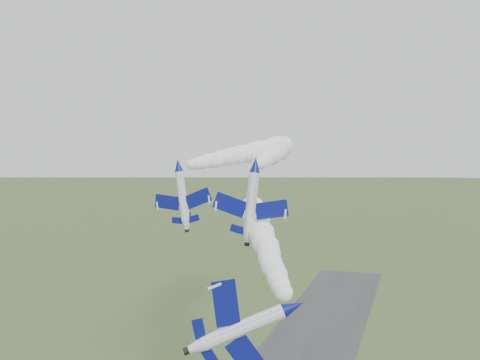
% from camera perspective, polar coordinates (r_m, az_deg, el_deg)
% --- Properties ---
extents(jet_lead, '(6.12, 11.07, 8.94)m').
position_cam_1_polar(jet_lead, '(49.59, 5.76, -13.32)').
color(jet_lead, silver).
extents(smoke_trail_jet_lead, '(28.97, 57.77, 4.55)m').
position_cam_1_polar(smoke_trail_jet_lead, '(81.83, 2.34, -5.82)').
color(smoke_trail_jet_lead, silver).
extents(jet_pair_left, '(9.70, 11.78, 3.08)m').
position_cam_1_polar(jet_pair_left, '(85.49, -6.65, 1.60)').
color(jet_pair_left, silver).
extents(smoke_trail_jet_pair_left, '(6.61, 64.75, 5.48)m').
position_cam_1_polar(smoke_trail_jet_pair_left, '(117.65, 0.96, 2.94)').
color(smoke_trail_jet_pair_left, silver).
extents(jet_pair_right, '(11.74, 13.84, 3.49)m').
position_cam_1_polar(jet_pair_right, '(82.25, 1.64, 1.68)').
color(jet_pair_right, silver).
extents(smoke_trail_jet_pair_right, '(19.02, 63.76, 5.07)m').
position_cam_1_polar(smoke_trail_jet_pair_right, '(117.87, 3.41, 2.63)').
color(smoke_trail_jet_pair_right, silver).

